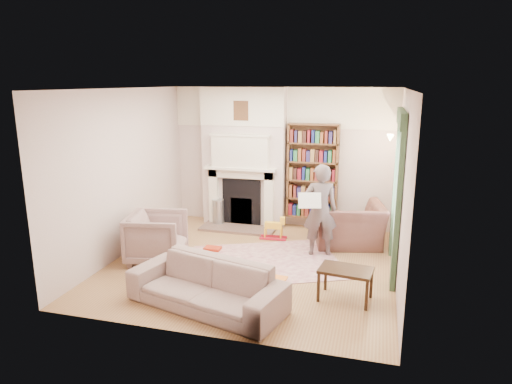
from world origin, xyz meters
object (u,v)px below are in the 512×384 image
(coffee_table, at_px, (345,284))
(paraffin_heater, at_px, (218,212))
(man_reading, at_px, (320,210))
(bookcase, at_px, (313,171))
(rocking_horse, at_px, (273,228))
(sofa, at_px, (207,285))
(armchair_reading, at_px, (349,225))
(armchair_left, at_px, (157,237))

(coffee_table, bearing_deg, paraffin_heater, 143.75)
(man_reading, relative_size, coffee_table, 2.26)
(man_reading, bearing_deg, bookcase, -91.49)
(bookcase, bearing_deg, paraffin_heater, -170.08)
(rocking_horse, bearing_deg, bookcase, 52.50)
(sofa, xyz_separation_m, paraffin_heater, (-1.05, 3.36, -0.03))
(paraffin_heater, xyz_separation_m, rocking_horse, (1.30, -0.54, -0.05))
(armchair_reading, height_order, coffee_table, armchair_reading)
(bookcase, distance_m, sofa, 3.88)
(coffee_table, bearing_deg, bookcase, 114.44)
(man_reading, relative_size, rocking_horse, 3.14)
(armchair_left, height_order, coffee_table, armchair_left)
(sofa, distance_m, coffee_table, 1.88)
(sofa, height_order, rocking_horse, sofa)
(bookcase, bearing_deg, rocking_horse, -123.92)
(coffee_table, distance_m, paraffin_heater, 3.87)
(armchair_left, relative_size, rocking_horse, 1.78)
(armchair_left, distance_m, paraffin_heater, 2.11)
(armchair_left, distance_m, coffee_table, 3.17)
(bookcase, height_order, armchair_reading, bookcase)
(armchair_reading, height_order, paraffin_heater, armchair_reading)
(rocking_horse, bearing_deg, armchair_left, -139.80)
(armchair_reading, distance_m, man_reading, 0.85)
(armchair_left, height_order, man_reading, man_reading)
(armchair_reading, height_order, armchair_left, armchair_left)
(coffee_table, xyz_separation_m, paraffin_heater, (-2.80, 2.67, 0.05))
(man_reading, distance_m, rocking_horse, 1.23)
(bookcase, relative_size, sofa, 0.88)
(sofa, bearing_deg, armchair_left, 152.20)
(armchair_reading, bearing_deg, bookcase, -58.63)
(armchair_reading, height_order, man_reading, man_reading)
(armchair_left, relative_size, sofa, 0.43)
(armchair_reading, xyz_separation_m, paraffin_heater, (-2.68, 0.49, -0.12))
(paraffin_heater, relative_size, rocking_horse, 1.09)
(armchair_reading, bearing_deg, coffee_table, 80.31)
(armchair_left, distance_m, man_reading, 2.76)
(coffee_table, relative_size, rocking_horse, 1.39)
(armchair_left, bearing_deg, man_reading, -80.43)
(rocking_horse, bearing_deg, armchair_reading, -1.68)
(bookcase, xyz_separation_m, coffee_table, (0.92, -3.00, -0.95))
(armchair_reading, bearing_deg, man_reading, 40.31)
(man_reading, bearing_deg, rocking_horse, -46.00)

